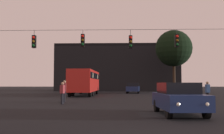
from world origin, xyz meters
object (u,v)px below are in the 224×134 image
(city_bus, at_px, (85,80))
(pedestrian_crossing_right, at_px, (208,91))
(pedestrian_crossing_left, at_px, (62,92))
(car_near_right, at_px, (178,98))
(pedestrian_crossing_center, at_px, (64,90))
(car_far_left, at_px, (133,88))
(tree_left_silhouette, at_px, (174,48))

(city_bus, bearing_deg, pedestrian_crossing_right, -50.90)
(pedestrian_crossing_left, xyz_separation_m, pedestrian_crossing_right, (10.48, 1.06, 0.03))
(city_bus, height_order, car_near_right, city_bus)
(car_near_right, xyz_separation_m, pedestrian_crossing_center, (-7.16, 8.15, 0.18))
(city_bus, bearing_deg, pedestrian_crossing_center, -89.90)
(city_bus, relative_size, car_far_left, 2.47)
(tree_left_silhouette, bearing_deg, car_near_right, -100.57)
(city_bus, relative_size, pedestrian_crossing_right, 6.82)
(car_near_right, height_order, pedestrian_crossing_left, pedestrian_crossing_left)
(car_near_right, xyz_separation_m, tree_left_silhouette, (5.57, 29.87, 6.16))
(pedestrian_crossing_center, distance_m, tree_left_silhouette, 25.87)
(car_near_right, xyz_separation_m, pedestrian_crossing_right, (3.61, 7.13, 0.11))
(car_near_right, bearing_deg, tree_left_silhouette, 79.43)
(car_near_right, relative_size, pedestrian_crossing_center, 2.57)
(pedestrian_crossing_center, bearing_deg, city_bus, 90.10)
(car_far_left, xyz_separation_m, pedestrian_crossing_right, (4.60, -19.98, 0.11))
(car_near_right, bearing_deg, city_bus, 109.39)
(city_bus, relative_size, pedestrian_crossing_left, 7.03)
(car_near_right, distance_m, pedestrian_crossing_center, 10.85)
(city_bus, relative_size, car_near_right, 2.50)
(pedestrian_crossing_center, height_order, tree_left_silhouette, tree_left_silhouette)
(car_far_left, relative_size, pedestrian_crossing_left, 2.85)
(pedestrian_crossing_center, xyz_separation_m, tree_left_silhouette, (12.73, 21.72, 5.98))
(car_near_right, distance_m, tree_left_silhouette, 31.00)
(city_bus, xyz_separation_m, pedestrian_crossing_right, (10.79, -13.28, -0.96))
(car_near_right, bearing_deg, car_far_left, 92.10)
(city_bus, height_order, pedestrian_crossing_center, city_bus)
(car_near_right, distance_m, car_far_left, 27.13)
(city_bus, bearing_deg, pedestrian_crossing_left, -88.76)
(pedestrian_crossing_center, bearing_deg, tree_left_silhouette, 59.61)
(pedestrian_crossing_left, distance_m, pedestrian_crossing_right, 10.53)
(pedestrian_crossing_left, xyz_separation_m, pedestrian_crossing_center, (-0.29, 2.08, 0.10))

